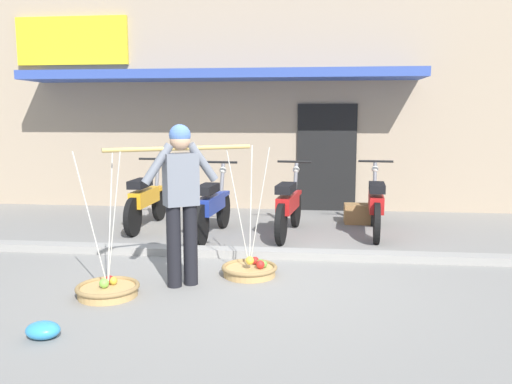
{
  "coord_description": "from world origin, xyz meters",
  "views": [
    {
      "loc": [
        0.84,
        -5.73,
        1.78
      ],
      "look_at": [
        0.14,
        0.6,
        0.85
      ],
      "focal_mm": 36.68,
      "sensor_mm": 36.0,
      "label": 1
    }
  ],
  "objects_px": {
    "motorcycle_second_in_row": "(212,207)",
    "motorcycle_third_in_row": "(289,206)",
    "fruit_basket_right_side": "(250,269)",
    "motorcycle_nearest_shop": "(146,200)",
    "wooden_crate": "(358,214)",
    "fruit_vendor": "(181,194)",
    "motorcycle_end_of_row": "(376,205)",
    "plastic_litter_bag": "(43,330)",
    "fruit_basket_left_side": "(108,289)"
  },
  "relations": [
    {
      "from": "fruit_vendor",
      "to": "wooden_crate",
      "type": "bearing_deg",
      "value": 58.94
    },
    {
      "from": "wooden_crate",
      "to": "motorcycle_third_in_row",
      "type": "bearing_deg",
      "value": -136.87
    },
    {
      "from": "fruit_basket_right_side",
      "to": "motorcycle_second_in_row",
      "type": "distance_m",
      "value": 2.03
    },
    {
      "from": "motorcycle_third_in_row",
      "to": "wooden_crate",
      "type": "distance_m",
      "value": 1.54
    },
    {
      "from": "wooden_crate",
      "to": "motorcycle_end_of_row",
      "type": "bearing_deg",
      "value": -76.71
    },
    {
      "from": "motorcycle_nearest_shop",
      "to": "motorcycle_end_of_row",
      "type": "bearing_deg",
      "value": -0.98
    },
    {
      "from": "fruit_vendor",
      "to": "fruit_basket_right_side",
      "type": "height_order",
      "value": "fruit_vendor"
    },
    {
      "from": "fruit_vendor",
      "to": "motorcycle_second_in_row",
      "type": "relative_size",
      "value": 0.93
    },
    {
      "from": "fruit_basket_left_side",
      "to": "motorcycle_second_in_row",
      "type": "distance_m",
      "value": 2.74
    },
    {
      "from": "motorcycle_second_in_row",
      "to": "plastic_litter_bag",
      "type": "height_order",
      "value": "motorcycle_second_in_row"
    },
    {
      "from": "motorcycle_second_in_row",
      "to": "motorcycle_third_in_row",
      "type": "height_order",
      "value": "same"
    },
    {
      "from": "motorcycle_third_in_row",
      "to": "wooden_crate",
      "type": "xyz_separation_m",
      "value": [
        1.1,
        1.03,
        -0.29
      ]
    },
    {
      "from": "motorcycle_end_of_row",
      "to": "wooden_crate",
      "type": "distance_m",
      "value": 0.89
    },
    {
      "from": "fruit_vendor",
      "to": "fruit_basket_left_side",
      "type": "bearing_deg",
      "value": -148.14
    },
    {
      "from": "motorcycle_nearest_shop",
      "to": "motorcycle_end_of_row",
      "type": "relative_size",
      "value": 1.0
    },
    {
      "from": "plastic_litter_bag",
      "to": "motorcycle_second_in_row",
      "type": "bearing_deg",
      "value": 79.66
    },
    {
      "from": "fruit_basket_right_side",
      "to": "motorcycle_end_of_row",
      "type": "xyz_separation_m",
      "value": [
        1.63,
        2.26,
        0.38
      ]
    },
    {
      "from": "motorcycle_second_in_row",
      "to": "fruit_basket_left_side",
      "type": "bearing_deg",
      "value": -101.54
    },
    {
      "from": "plastic_litter_bag",
      "to": "wooden_crate",
      "type": "bearing_deg",
      "value": 59.58
    },
    {
      "from": "motorcycle_third_in_row",
      "to": "motorcycle_end_of_row",
      "type": "height_order",
      "value": "same"
    },
    {
      "from": "fruit_basket_right_side",
      "to": "plastic_litter_bag",
      "type": "distance_m",
      "value": 2.35
    },
    {
      "from": "fruit_basket_right_side",
      "to": "motorcycle_second_in_row",
      "type": "relative_size",
      "value": 0.8
    },
    {
      "from": "motorcycle_third_in_row",
      "to": "motorcycle_nearest_shop",
      "type": "bearing_deg",
      "value": 173.06
    },
    {
      "from": "fruit_vendor",
      "to": "motorcycle_second_in_row",
      "type": "height_order",
      "value": "fruit_vendor"
    },
    {
      "from": "fruit_basket_right_side",
      "to": "motorcycle_third_in_row",
      "type": "distance_m",
      "value": 2.11
    },
    {
      "from": "motorcycle_end_of_row",
      "to": "wooden_crate",
      "type": "xyz_separation_m",
      "value": [
        -0.19,
        0.82,
        -0.29
      ]
    },
    {
      "from": "plastic_litter_bag",
      "to": "motorcycle_end_of_row",
      "type": "bearing_deg",
      "value": 53.1
    },
    {
      "from": "fruit_basket_left_side",
      "to": "plastic_litter_bag",
      "type": "bearing_deg",
      "value": -97.18
    },
    {
      "from": "fruit_basket_right_side",
      "to": "motorcycle_nearest_shop",
      "type": "xyz_separation_m",
      "value": [
        -1.95,
        2.32,
        0.38
      ]
    },
    {
      "from": "wooden_crate",
      "to": "motorcycle_second_in_row",
      "type": "bearing_deg",
      "value": -150.72
    },
    {
      "from": "motorcycle_nearest_shop",
      "to": "wooden_crate",
      "type": "distance_m",
      "value": 3.48
    },
    {
      "from": "fruit_vendor",
      "to": "motorcycle_end_of_row",
      "type": "distance_m",
      "value": 3.57
    },
    {
      "from": "motorcycle_nearest_shop",
      "to": "plastic_litter_bag",
      "type": "relative_size",
      "value": 6.51
    },
    {
      "from": "motorcycle_second_in_row",
      "to": "motorcycle_third_in_row",
      "type": "xyz_separation_m",
      "value": [
        1.12,
        0.21,
        0.0
      ]
    },
    {
      "from": "fruit_vendor",
      "to": "motorcycle_second_in_row",
      "type": "xyz_separation_m",
      "value": [
        -0.12,
        2.25,
        -0.52
      ]
    },
    {
      "from": "fruit_basket_left_side",
      "to": "motorcycle_nearest_shop",
      "type": "bearing_deg",
      "value": 101.21
    },
    {
      "from": "motorcycle_nearest_shop",
      "to": "plastic_litter_bag",
      "type": "xyz_separation_m",
      "value": [
        0.49,
        -4.17,
        -0.38
      ]
    },
    {
      "from": "fruit_vendor",
      "to": "wooden_crate",
      "type": "distance_m",
      "value": 4.16
    },
    {
      "from": "motorcycle_end_of_row",
      "to": "motorcycle_second_in_row",
      "type": "bearing_deg",
      "value": -169.93
    },
    {
      "from": "fruit_vendor",
      "to": "fruit_basket_left_side",
      "type": "height_order",
      "value": "fruit_vendor"
    },
    {
      "from": "fruit_vendor",
      "to": "motorcycle_third_in_row",
      "type": "relative_size",
      "value": 0.93
    },
    {
      "from": "motorcycle_nearest_shop",
      "to": "fruit_vendor",
      "type": "bearing_deg",
      "value": -64.86
    },
    {
      "from": "motorcycle_third_in_row",
      "to": "motorcycle_second_in_row",
      "type": "bearing_deg",
      "value": -169.27
    },
    {
      "from": "wooden_crate",
      "to": "fruit_basket_right_side",
      "type": "bearing_deg",
      "value": -115.04
    },
    {
      "from": "motorcycle_end_of_row",
      "to": "fruit_vendor",
      "type": "bearing_deg",
      "value": -130.65
    },
    {
      "from": "fruit_basket_left_side",
      "to": "motorcycle_end_of_row",
      "type": "xyz_separation_m",
      "value": [
        2.96,
        3.09,
        0.38
      ]
    },
    {
      "from": "motorcycle_third_in_row",
      "to": "motorcycle_end_of_row",
      "type": "bearing_deg",
      "value": 9.49
    },
    {
      "from": "motorcycle_second_in_row",
      "to": "fruit_vendor",
      "type": "bearing_deg",
      "value": -87.0
    },
    {
      "from": "fruit_basket_right_side",
      "to": "motorcycle_second_in_row",
      "type": "bearing_deg",
      "value": 113.16
    },
    {
      "from": "motorcycle_end_of_row",
      "to": "plastic_litter_bag",
      "type": "xyz_separation_m",
      "value": [
        -3.09,
        -4.11,
        -0.38
      ]
    }
  ]
}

